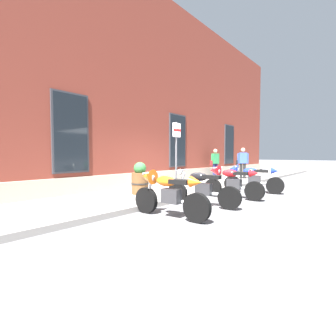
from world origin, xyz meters
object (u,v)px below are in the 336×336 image
Objects in this scene: pedestrian_striped_shirt at (215,162)px; parking_sign at (176,148)px; motorcycle_black_naked at (201,189)px; pedestrian_blue_top at (243,161)px; motorcycle_red_sport at (230,181)px; motorcycle_orange_sport at (167,192)px; barrel_planter at (140,180)px; motorcycle_blue_sport at (251,177)px.

parking_sign is (-5.78, -1.87, 0.61)m from pedestrian_striped_shirt.
motorcycle_black_naked is 1.30× the size of pedestrian_blue_top.
motorcycle_orange_sport is at bearing -179.83° from motorcycle_red_sport.
motorcycle_red_sport is at bearing -48.65° from parking_sign.
motorcycle_orange_sport is at bearing -167.34° from pedestrian_blue_top.
barrel_planter is (1.24, 2.22, 0.03)m from motorcycle_orange_sport.
pedestrian_striped_shirt is at bearing 26.63° from motorcycle_black_naked.
motorcycle_black_naked is at bearing -111.82° from parking_sign.
motorcycle_black_naked is 0.93× the size of parking_sign.
barrel_planter is at bearing 177.42° from pedestrian_blue_top.
motorcycle_black_naked is (1.49, 0.05, -0.09)m from motorcycle_orange_sport.
barrel_planter is at bearing 131.22° from motorcycle_red_sport.
parking_sign is at bearing 33.54° from motorcycle_orange_sport.
motorcycle_black_naked is 1.07× the size of motorcycle_red_sport.
pedestrian_blue_top is 1.59× the size of barrel_planter.
parking_sign is at bearing -174.99° from pedestrian_blue_top.
parking_sign is at bearing 154.05° from motorcycle_blue_sport.
pedestrian_blue_top reaches higher than motorcycle_blue_sport.
motorcycle_black_naked is 7.20m from pedestrian_blue_top.
motorcycle_blue_sport is 4.43m from pedestrian_striped_shirt.
pedestrian_striped_shirt reaches higher than motorcycle_black_naked.
pedestrian_blue_top is (0.64, -1.31, 0.04)m from pedestrian_striped_shirt.
pedestrian_striped_shirt is at bearing 34.67° from motorcycle_red_sport.
motorcycle_black_naked is 2.07× the size of barrel_planter.
motorcycle_black_naked is at bearing 178.90° from motorcycle_blue_sport.
motorcycle_blue_sport is (4.77, -0.02, -0.00)m from motorcycle_orange_sport.
parking_sign is (2.01, 1.33, 1.07)m from motorcycle_orange_sport.
pedestrian_blue_top is at bearing 5.01° from parking_sign.
pedestrian_blue_top is (5.26, 1.88, 0.49)m from motorcycle_red_sport.
parking_sign reaches higher than barrel_planter.
parking_sign reaches higher than motorcycle_blue_sport.
barrel_planter is (-0.77, 0.89, -1.04)m from parking_sign.
motorcycle_black_naked is at bearing 1.80° from motorcycle_orange_sport.
motorcycle_red_sport is (1.68, -0.04, 0.09)m from motorcycle_black_naked.
parking_sign reaches higher than motorcycle_black_naked.
pedestrian_blue_top is 6.47m from parking_sign.
motorcycle_black_naked is 2.19m from barrel_planter.
motorcycle_orange_sport is 1.98× the size of barrel_planter.
barrel_planter is at bearing 60.86° from motorcycle_orange_sport.
motorcycle_red_sport is at bearing -145.33° from pedestrian_striped_shirt.
motorcycle_black_naked is 1.68m from motorcycle_red_sport.
motorcycle_red_sport reaches higher than motorcycle_blue_sport.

